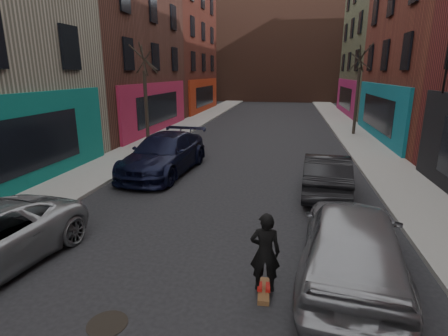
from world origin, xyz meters
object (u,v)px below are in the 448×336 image
at_px(parked_right_end, 326,174).
at_px(tree_left_far, 145,87).
at_px(parked_right_far, 352,242).
at_px(manhole, 107,324).
at_px(tree_right_far, 358,83).
at_px(skateboard, 264,291).
at_px(parked_left_end, 164,154).
at_px(skateboarder, 265,252).

bearing_deg(parked_right_end, tree_left_far, -30.87).
bearing_deg(parked_right_far, tree_left_far, -44.69).
height_order(parked_right_far, manhole, parked_right_far).
height_order(tree_right_far, skateboard, tree_right_far).
bearing_deg(tree_right_far, skateboard, -104.02).
xyz_separation_m(parked_right_end, skateboard, (-1.72, -6.33, -0.67)).
bearing_deg(tree_right_far, parked_left_end, -130.88).
height_order(tree_right_far, parked_left_end, tree_right_far).
xyz_separation_m(parked_right_far, skateboard, (-1.72, -0.85, -0.80)).
relative_size(tree_right_far, parked_right_far, 1.37).
bearing_deg(tree_right_far, parked_right_end, -103.45).
height_order(tree_left_far, tree_right_far, tree_right_far).
bearing_deg(skateboard, manhole, -155.04).
bearing_deg(parked_right_end, skateboarder, 78.82).
height_order(parked_right_far, parked_right_end, parked_right_far).
xyz_separation_m(parked_right_far, skateboarder, (-1.72, -0.85, 0.05)).
bearing_deg(tree_left_far, manhole, -70.33).
distance_m(parked_right_far, skateboarder, 1.91).
relative_size(parked_left_end, skateboard, 7.13).
relative_size(parked_left_end, parked_right_far, 1.15).
xyz_separation_m(tree_left_far, skateboard, (7.68, -12.88, -3.33)).
bearing_deg(skateboard, skateboarder, 0.00).
height_order(tree_left_far, skateboard, tree_left_far).
xyz_separation_m(parked_left_end, parked_right_far, (6.57, -6.98, 0.02)).
bearing_deg(skateboard, parked_right_end, 71.82).
xyz_separation_m(tree_right_far, skateboard, (-4.72, -18.88, -3.48)).
xyz_separation_m(tree_left_far, manhole, (5.10, -14.25, -3.37)).
distance_m(parked_right_far, manhole, 4.92).
distance_m(tree_left_far, parked_right_end, 11.76).
relative_size(tree_left_far, parked_right_far, 1.31).
distance_m(parked_right_far, parked_right_end, 5.49).
bearing_deg(tree_right_far, manhole, -109.83).
relative_size(tree_right_far, parked_right_end, 1.56).
xyz_separation_m(tree_left_far, tree_right_far, (12.40, 6.00, 0.15)).
distance_m(tree_left_far, skateboard, 15.36).
xyz_separation_m(parked_left_end, skateboarder, (4.85, -7.83, 0.07)).
bearing_deg(parked_left_end, skateboard, -53.94).
xyz_separation_m(parked_right_far, manhole, (-4.30, -2.22, -0.84)).
height_order(tree_left_far, parked_left_end, tree_left_far).
xyz_separation_m(tree_right_far, parked_right_end, (-3.00, -12.54, -2.81)).
bearing_deg(parked_right_far, parked_left_end, -39.42).
height_order(parked_right_far, skateboarder, parked_right_far).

